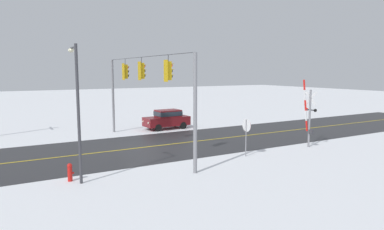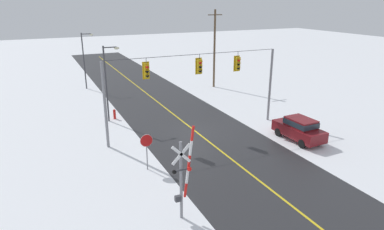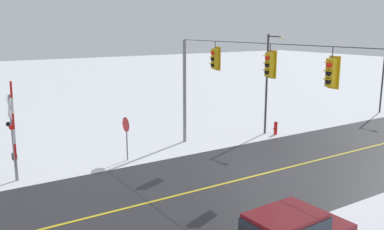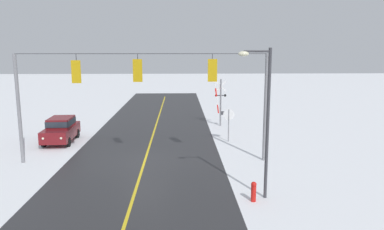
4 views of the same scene
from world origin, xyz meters
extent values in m
plane|color=white|center=(0.00, 0.00, 0.00)|extent=(160.00, 160.00, 0.00)
cube|color=#28282B|center=(0.00, 6.00, 0.00)|extent=(9.00, 80.00, 0.01)
cube|color=gold|center=(0.00, 6.00, 0.01)|extent=(0.14, 72.00, 0.01)
cylinder|color=gray|center=(-7.00, 0.00, 3.10)|extent=(0.20, 0.20, 6.20)
cylinder|color=gray|center=(7.00, 0.00, 3.10)|extent=(0.20, 0.20, 6.20)
cylinder|color=#38383D|center=(0.00, 0.00, 6.20)|extent=(14.00, 0.04, 0.04)
cylinder|color=#38383D|center=(-3.90, 0.00, 6.01)|extent=(0.04, 0.04, 0.38)
cube|color=#C6990F|center=(-3.90, 0.00, 5.28)|extent=(0.34, 0.28, 1.08)
cube|color=#C6990F|center=(-3.90, 0.16, 5.28)|extent=(0.52, 0.03, 1.26)
sphere|color=red|center=(-3.90, -0.15, 5.60)|extent=(0.24, 0.24, 0.24)
cube|color=#C6990F|center=(-3.90, -0.22, 5.68)|extent=(0.26, 0.16, 0.03)
sphere|color=black|center=(-3.90, -0.15, 5.28)|extent=(0.24, 0.24, 0.24)
cube|color=#C6990F|center=(-3.90, -0.22, 5.36)|extent=(0.26, 0.16, 0.03)
sphere|color=black|center=(-3.90, -0.15, 4.96)|extent=(0.24, 0.24, 0.24)
cube|color=#C6990F|center=(-3.90, -0.22, 5.04)|extent=(0.26, 0.16, 0.03)
cylinder|color=#38383D|center=(0.26, 0.00, 6.01)|extent=(0.04, 0.04, 0.38)
cube|color=#C6990F|center=(0.26, 0.00, 5.28)|extent=(0.34, 0.28, 1.08)
cube|color=#C6990F|center=(0.26, 0.16, 5.28)|extent=(0.52, 0.03, 1.26)
sphere|color=red|center=(0.26, -0.15, 5.60)|extent=(0.24, 0.24, 0.24)
cube|color=#C6990F|center=(0.26, -0.22, 5.68)|extent=(0.26, 0.16, 0.03)
sphere|color=black|center=(0.26, -0.15, 5.28)|extent=(0.24, 0.24, 0.24)
cube|color=#C6990F|center=(0.26, -0.22, 5.36)|extent=(0.26, 0.16, 0.03)
sphere|color=black|center=(0.26, -0.15, 4.96)|extent=(0.24, 0.24, 0.24)
cube|color=#C6990F|center=(0.26, -0.22, 5.04)|extent=(0.26, 0.16, 0.03)
cylinder|color=#38383D|center=(3.64, 0.00, 5.98)|extent=(0.04, 0.04, 0.44)
cube|color=#C6990F|center=(3.64, 0.00, 5.22)|extent=(0.34, 0.28, 1.08)
cube|color=#C6990F|center=(3.64, 0.16, 5.22)|extent=(0.52, 0.03, 1.26)
sphere|color=red|center=(3.64, -0.15, 5.54)|extent=(0.24, 0.24, 0.24)
cube|color=#C6990F|center=(3.64, -0.22, 5.62)|extent=(0.26, 0.16, 0.03)
sphere|color=black|center=(3.64, -0.15, 5.22)|extent=(0.24, 0.24, 0.24)
cube|color=#C6990F|center=(3.64, -0.22, 5.30)|extent=(0.26, 0.16, 0.03)
sphere|color=black|center=(3.64, -0.15, 4.90)|extent=(0.24, 0.24, 0.24)
cube|color=#C6990F|center=(3.64, -0.22, 4.98)|extent=(0.26, 0.16, 0.03)
cylinder|color=gray|center=(-5.50, -4.51, 1.15)|extent=(0.07, 0.07, 2.30)
cylinder|color=#B71414|center=(-5.50, -4.55, 1.95)|extent=(0.76, 0.03, 0.76)
cylinder|color=white|center=(-5.50, -4.53, 1.95)|extent=(0.80, 0.02, 0.80)
cylinder|color=gray|center=(-5.53, -10.02, 2.00)|extent=(0.14, 0.14, 4.00)
cube|color=white|center=(-5.53, -10.07, 3.40)|extent=(0.98, 0.04, 0.98)
cube|color=white|center=(-5.53, -10.07, 3.40)|extent=(0.98, 0.04, 0.98)
cube|color=#38383D|center=(-5.53, -10.06, 2.60)|extent=(0.80, 0.06, 0.08)
sphere|color=black|center=(-5.91, -10.12, 2.60)|extent=(0.22, 0.22, 0.22)
sphere|color=red|center=(-5.15, -10.12, 2.60)|extent=(0.22, 0.22, 0.22)
cube|color=red|center=(-5.31, -10.02, 1.46)|extent=(0.19, 0.08, 0.72)
cube|color=white|center=(-5.22, -10.02, 2.17)|extent=(0.19, 0.08, 0.72)
cube|color=red|center=(-5.13, -10.02, 2.88)|extent=(0.19, 0.08, 0.72)
cube|color=white|center=(-5.03, -10.02, 3.59)|extent=(0.19, 0.08, 0.72)
cube|color=red|center=(-4.94, -10.02, 4.30)|extent=(0.19, 0.08, 0.72)
cube|color=#38383D|center=(-5.71, -10.02, 1.10)|extent=(0.28, 0.20, 0.28)
cube|color=maroon|center=(6.29, -4.71, 0.72)|extent=(1.92, 4.16, 0.80)
cube|color=maroon|center=(6.29, -4.86, 1.42)|extent=(1.58, 2.19, 0.64)
cube|color=#232D38|center=(6.29, -4.86, 1.42)|extent=(1.62, 2.27, 0.40)
sphere|color=#EFEACC|center=(5.63, -2.66, 0.77)|extent=(0.16, 0.16, 0.16)
sphere|color=#EFEACC|center=(6.78, -2.62, 0.77)|extent=(0.16, 0.16, 0.16)
cylinder|color=black|center=(5.44, -3.47, 0.32)|extent=(0.24, 0.65, 0.64)
cylinder|color=black|center=(7.04, -3.41, 0.32)|extent=(0.24, 0.65, 0.64)
cylinder|color=black|center=(5.54, -6.01, 0.32)|extent=(0.24, 0.65, 0.64)
cylinder|color=black|center=(7.13, -5.95, 0.32)|extent=(0.24, 0.65, 0.64)
cylinder|color=#38383D|center=(-5.80, 5.53, 3.25)|extent=(0.14, 0.14, 6.50)
cylinder|color=#38383D|center=(-5.25, 5.53, 6.35)|extent=(1.10, 0.09, 0.09)
ellipsoid|color=beige|center=(-4.70, 5.53, 6.25)|extent=(0.44, 0.28, 0.22)
cylinder|color=#38383D|center=(-5.80, 18.27, 3.25)|extent=(0.14, 0.14, 6.50)
cylinder|color=#38383D|center=(-5.25, 18.27, 6.35)|extent=(1.10, 0.09, 0.09)
ellipsoid|color=beige|center=(-4.70, 18.27, 6.25)|extent=(0.44, 0.28, 0.22)
cylinder|color=red|center=(-5.20, 5.92, 0.35)|extent=(0.22, 0.22, 0.70)
sphere|color=red|center=(-5.20, 5.92, 0.76)|extent=(0.24, 0.24, 0.24)
cylinder|color=red|center=(-5.20, 5.78, 0.39)|extent=(0.09, 0.10, 0.09)
cylinder|color=brown|center=(8.39, 12.69, 4.51)|extent=(0.24, 0.24, 9.02)
cube|color=#4C3A28|center=(8.39, 12.69, 8.42)|extent=(1.80, 0.10, 0.10)
camera|label=1|loc=(-22.21, 8.86, 5.28)|focal=32.57mm
camera|label=2|loc=(-11.04, -23.19, 10.08)|focal=32.15mm
camera|label=3|loc=(14.01, -13.01, 6.91)|focal=38.73mm
camera|label=4|loc=(-2.08, 20.65, 6.40)|focal=34.26mm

